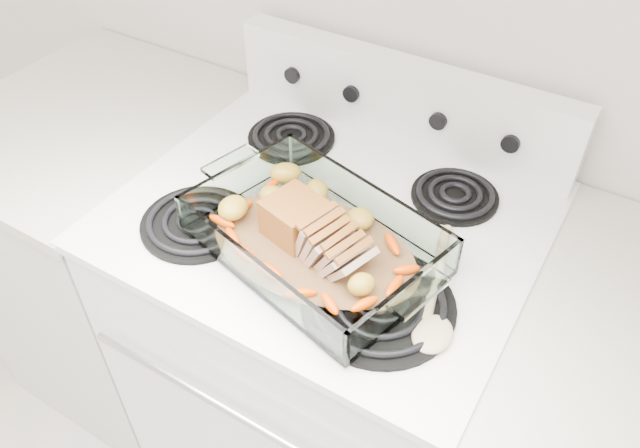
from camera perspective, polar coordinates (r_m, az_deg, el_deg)
The scene contains 6 objects.
electric_range at distance 1.53m, azimuth 0.68°, elevation -11.54°, with size 0.78×0.70×1.12m.
counter_left at distance 1.85m, azimuth -17.40°, elevation -2.57°, with size 0.58×0.68×0.93m.
baking_dish at distance 1.08m, azimuth -0.55°, elevation -1.66°, with size 0.42×0.27×0.08m.
pork_roast at distance 1.07m, azimuth -1.13°, elevation -0.55°, with size 0.21×0.09×0.08m.
roast_vegetables at distance 1.10m, azimuth 0.21°, elevation -0.32°, with size 0.33×0.18×0.04m.
wooden_spoon at distance 1.03m, azimuth 10.43°, elevation -7.36°, with size 0.11×0.28×0.02m.
Camera 1 is at (0.44, 0.89, 1.73)m, focal length 35.00 mm.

